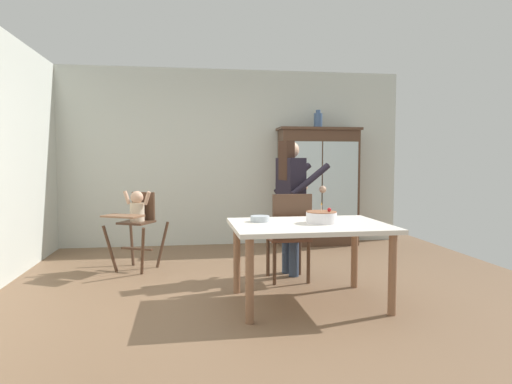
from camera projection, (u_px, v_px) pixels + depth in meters
ground_plane at (259, 291)px, 4.58m from camera, size 6.24×6.24×0.00m
wall_back at (233, 158)px, 7.08m from camera, size 5.32×0.06×2.70m
china_cabinet at (318, 186)px, 7.05m from camera, size 1.26×0.48×1.81m
ceramic_vase at (318, 120)px, 6.98m from camera, size 0.13×0.13×0.27m
high_chair_with_toddler at (137, 216)px, 5.44m from camera, size 0.77×0.83×0.95m
adult_person at (291, 191)px, 5.17m from camera, size 0.60×0.59×1.53m
dining_table at (309, 233)px, 4.16m from camera, size 1.42×1.05×0.74m
birthday_cake at (321, 217)px, 4.17m from camera, size 0.28×0.28×0.19m
serving_bowl at (260, 219)px, 4.27m from camera, size 0.18×0.18×0.05m
dining_chair_far_side at (290, 231)px, 4.89m from camera, size 0.45×0.45×0.96m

